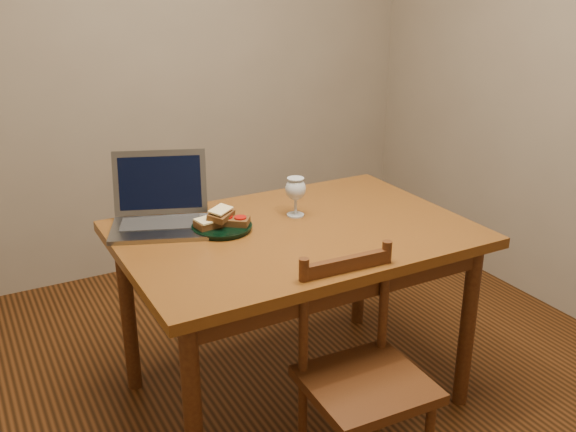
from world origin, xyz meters
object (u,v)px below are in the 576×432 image
table (295,250)px  chair (363,367)px  milk_glass (296,197)px  plate (222,228)px  laptop (160,206)px

table → chair: chair is taller
table → milk_glass: bearing=60.1°
plate → milk_glass: milk_glass is taller
laptop → chair: bearing=-43.6°
milk_glass → laptop: (-0.50, 0.18, -0.01)m
laptop → plate: bearing=-24.3°
chair → plate: 0.74m
chair → milk_glass: 0.75m
table → chair: bearing=-93.7°
table → plate: size_ratio=5.69×
plate → milk_glass: size_ratio=1.44×
chair → laptop: (-0.39, 0.82, 0.36)m
chair → plate: bearing=110.7°
milk_glass → table: bearing=-119.9°
chair → table: bearing=88.8°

